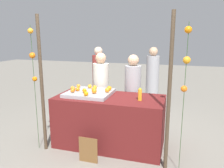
# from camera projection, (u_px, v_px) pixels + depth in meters

# --- Properties ---
(ground_plane) EXTENTS (24.00, 24.00, 0.00)m
(ground_plane) POSITION_uv_depth(u_px,v_px,m) (110.00, 144.00, 4.15)
(ground_plane) COLOR gray
(stall_counter) EXTENTS (1.91, 0.90, 0.91)m
(stall_counter) POSITION_uv_depth(u_px,v_px,m) (110.00, 121.00, 4.05)
(stall_counter) COLOR #5B1919
(stall_counter) RESTS_ON ground_plane
(orange_tray) EXTENTS (0.80, 0.73, 0.06)m
(orange_tray) POSITION_uv_depth(u_px,v_px,m) (89.00, 93.00, 4.09)
(orange_tray) COLOR #9EA0A5
(orange_tray) RESTS_ON stall_counter
(orange_0) EXTENTS (0.08, 0.08, 0.08)m
(orange_0) POSITION_uv_depth(u_px,v_px,m) (84.00, 91.00, 4.00)
(orange_0) COLOR orange
(orange_0) RESTS_ON orange_tray
(orange_1) EXTENTS (0.08, 0.08, 0.08)m
(orange_1) POSITION_uv_depth(u_px,v_px,m) (95.00, 87.00, 4.22)
(orange_1) COLOR orange
(orange_1) RESTS_ON orange_tray
(orange_2) EXTENTS (0.09, 0.09, 0.09)m
(orange_2) POSITION_uv_depth(u_px,v_px,m) (107.00, 90.00, 4.01)
(orange_2) COLOR orange
(orange_2) RESTS_ON orange_tray
(orange_3) EXTENTS (0.08, 0.08, 0.08)m
(orange_3) POSITION_uv_depth(u_px,v_px,m) (86.00, 94.00, 3.77)
(orange_3) COLOR orange
(orange_3) RESTS_ON orange_tray
(orange_4) EXTENTS (0.07, 0.07, 0.07)m
(orange_4) POSITION_uv_depth(u_px,v_px,m) (73.00, 90.00, 4.00)
(orange_4) COLOR orange
(orange_4) RESTS_ON orange_tray
(orange_5) EXTENTS (0.08, 0.08, 0.08)m
(orange_5) POSITION_uv_depth(u_px,v_px,m) (74.00, 89.00, 4.11)
(orange_5) COLOR orange
(orange_5) RESTS_ON orange_tray
(orange_6) EXTENTS (0.08, 0.08, 0.08)m
(orange_6) POSITION_uv_depth(u_px,v_px,m) (90.00, 86.00, 4.32)
(orange_6) COLOR orange
(orange_6) RESTS_ON orange_tray
(orange_7) EXTENTS (0.09, 0.09, 0.09)m
(orange_7) POSITION_uv_depth(u_px,v_px,m) (94.00, 91.00, 3.93)
(orange_7) COLOR orange
(orange_7) RESTS_ON orange_tray
(orange_8) EXTENTS (0.07, 0.07, 0.07)m
(orange_8) POSITION_uv_depth(u_px,v_px,m) (78.00, 86.00, 4.36)
(orange_8) COLOR orange
(orange_8) RESTS_ON orange_tray
(orange_9) EXTENTS (0.07, 0.07, 0.07)m
(orange_9) POSITION_uv_depth(u_px,v_px,m) (78.00, 89.00, 4.10)
(orange_9) COLOR orange
(orange_9) RESTS_ON orange_tray
(orange_10) EXTENTS (0.08, 0.08, 0.08)m
(orange_10) POSITION_uv_depth(u_px,v_px,m) (109.00, 88.00, 4.15)
(orange_10) COLOR orange
(orange_10) RESTS_ON orange_tray
(orange_11) EXTENTS (0.09, 0.09, 0.09)m
(orange_11) POSITION_uv_depth(u_px,v_px,m) (94.00, 89.00, 4.08)
(orange_11) COLOR orange
(orange_11) RESTS_ON orange_tray
(orange_12) EXTENTS (0.08, 0.08, 0.08)m
(orange_12) POSITION_uv_depth(u_px,v_px,m) (73.00, 88.00, 4.18)
(orange_12) COLOR orange
(orange_12) RESTS_ON orange_tray
(juice_bottle) EXTENTS (0.06, 0.06, 0.21)m
(juice_bottle) POSITION_uv_depth(u_px,v_px,m) (140.00, 95.00, 3.71)
(juice_bottle) COLOR orange
(juice_bottle) RESTS_ON stall_counter
(chalkboard_sign) EXTENTS (0.31, 0.03, 0.43)m
(chalkboard_sign) POSITION_uv_depth(u_px,v_px,m) (88.00, 150.00, 3.52)
(chalkboard_sign) COLOR brown
(chalkboard_sign) RESTS_ON ground_plane
(vendor_left) EXTENTS (0.33, 0.33, 1.63)m
(vendor_left) POSITION_uv_depth(u_px,v_px,m) (101.00, 94.00, 4.72)
(vendor_left) COLOR beige
(vendor_left) RESTS_ON ground_plane
(vendor_right) EXTENTS (0.32, 0.32, 1.61)m
(vendor_right) POSITION_uv_depth(u_px,v_px,m) (133.00, 97.00, 4.51)
(vendor_right) COLOR #99999E
(vendor_right) RESTS_ON ground_plane
(crowd_person_0) EXTENTS (0.34, 0.34, 1.68)m
(crowd_person_0) POSITION_uv_depth(u_px,v_px,m) (152.00, 81.00, 5.97)
(crowd_person_0) COLOR #99999E
(crowd_person_0) RESTS_ON ground_plane
(crowd_person_1) EXTENTS (0.34, 0.34, 1.68)m
(crowd_person_1) POSITION_uv_depth(u_px,v_px,m) (99.00, 79.00, 6.21)
(crowd_person_1) COLOR maroon
(crowd_person_1) RESTS_ON ground_plane
(canopy_post_left) EXTENTS (0.06, 0.06, 2.31)m
(canopy_post_left) POSITION_uv_depth(u_px,v_px,m) (42.00, 86.00, 3.74)
(canopy_post_left) COLOR #473828
(canopy_post_left) RESTS_ON ground_plane
(canopy_post_right) EXTENTS (0.06, 0.06, 2.31)m
(canopy_post_right) POSITION_uv_depth(u_px,v_px,m) (169.00, 95.00, 3.15)
(canopy_post_right) COLOR #473828
(canopy_post_right) RESTS_ON ground_plane
(garland_strand_left) EXTENTS (0.11, 0.11, 2.15)m
(garland_strand_left) POSITION_uv_depth(u_px,v_px,m) (32.00, 56.00, 3.67)
(garland_strand_left) COLOR #2D4C23
(garland_strand_left) RESTS_ON ground_plane
(garland_strand_right) EXTENTS (0.11, 0.10, 2.15)m
(garland_strand_right) POSITION_uv_depth(u_px,v_px,m) (186.00, 60.00, 2.98)
(garland_strand_right) COLOR #2D4C23
(garland_strand_right) RESTS_ON ground_plane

